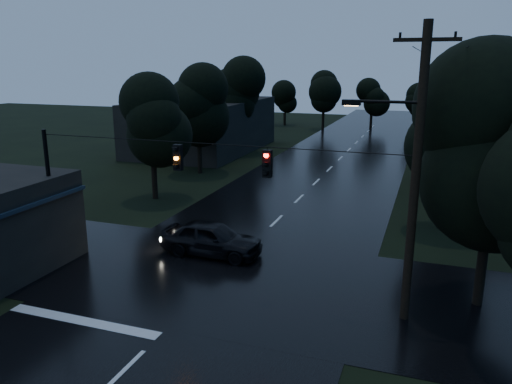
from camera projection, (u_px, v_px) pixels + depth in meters
The scene contains 15 objects.
main_road at pixel (316, 182), 37.31m from camera, with size 12.00×120.00×0.02m, color black.
cross_street at pixel (220, 277), 20.90m from camera, with size 60.00×9.00×0.02m, color black.
building_far_left at pixel (203, 126), 50.32m from camera, with size 10.00×16.00×5.00m, color black.
utility_pole_main at pixel (413, 172), 16.26m from camera, with size 3.50×0.30×10.00m.
utility_pole_far at pixel (438, 140), 31.81m from camera, with size 2.00×0.30×7.50m.
anchor_pole_left at pixel (51, 198), 21.66m from camera, with size 0.18×0.18×6.00m, color black.
span_signals at pixel (220, 159), 18.47m from camera, with size 15.00×0.37×1.12m.
tree_corner_near at pixel (496, 145), 17.05m from camera, with size 4.48×4.48×9.44m.
tree_left_a at pixel (151, 119), 31.60m from camera, with size 3.92×3.92×8.26m.
tree_left_b at pixel (198, 103), 38.99m from camera, with size 4.20×4.20×8.85m.
tree_left_c at pixel (238, 91), 48.21m from camera, with size 4.48×4.48×9.44m.
tree_right_a at pixel (456, 124), 25.68m from camera, with size 4.20×4.20×8.85m.
tree_right_b at pixel (462, 105), 32.68m from camera, with size 4.48×4.48×9.44m.
tree_right_c at pixel (465, 91), 41.51m from camera, with size 4.76×4.76×10.03m.
car at pixel (212, 238), 23.15m from camera, with size 1.91×4.74×1.61m, color black.
Camera 1 is at (7.90, -5.69, 8.75)m, focal length 35.00 mm.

